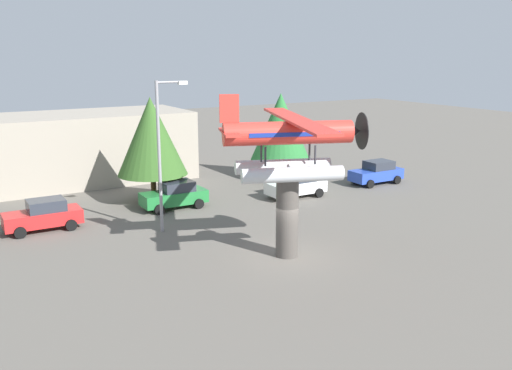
% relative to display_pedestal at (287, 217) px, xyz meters
% --- Properties ---
extents(ground_plane, '(140.00, 140.00, 0.00)m').
position_rel_display_pedestal_xyz_m(ground_plane, '(0.00, 0.00, -1.99)').
color(ground_plane, '#605B54').
extents(display_pedestal, '(1.10, 1.10, 3.99)m').
position_rel_display_pedestal_xyz_m(display_pedestal, '(0.00, 0.00, 0.00)').
color(display_pedestal, '#4C4742').
rests_on(display_pedestal, ground).
extents(floatplane_monument, '(7.20, 10.15, 4.00)m').
position_rel_display_pedestal_xyz_m(floatplane_monument, '(0.12, -0.04, 3.66)').
color(floatplane_monument, silver).
rests_on(floatplane_monument, display_pedestal).
extents(car_near_red, '(4.20, 2.02, 1.76)m').
position_rel_display_pedestal_xyz_m(car_near_red, '(-9.58, 10.43, -1.11)').
color(car_near_red, red).
rests_on(car_near_red, ground).
extents(car_mid_green, '(4.20, 2.02, 1.76)m').
position_rel_display_pedestal_xyz_m(car_mid_green, '(-1.42, 10.92, -1.11)').
color(car_mid_green, '#237A38').
rests_on(car_mid_green, ground).
extents(car_far_white, '(4.20, 2.02, 1.76)m').
position_rel_display_pedestal_xyz_m(car_far_white, '(6.97, 9.27, -1.11)').
color(car_far_white, white).
rests_on(car_far_white, ground).
extents(car_distant_blue, '(4.20, 2.02, 1.76)m').
position_rel_display_pedestal_xyz_m(car_distant_blue, '(14.56, 9.51, -1.11)').
color(car_distant_blue, '#2847B7').
rests_on(car_distant_blue, ground).
extents(streetlight_primary, '(1.84, 0.28, 8.38)m').
position_rel_display_pedestal_xyz_m(streetlight_primary, '(-3.71, 6.84, 2.84)').
color(streetlight_primary, gray).
rests_on(streetlight_primary, ground).
extents(storefront_building, '(15.30, 7.49, 5.26)m').
position_rel_display_pedestal_xyz_m(storefront_building, '(-3.96, 22.00, 0.64)').
color(storefront_building, '#9E9384').
rests_on(storefront_building, ground).
extents(tree_east, '(4.61, 4.61, 7.04)m').
position_rel_display_pedestal_xyz_m(tree_east, '(-2.07, 12.99, 2.48)').
color(tree_east, brown).
rests_on(tree_east, ground).
extents(tree_center_back, '(4.71, 4.71, 6.75)m').
position_rel_display_pedestal_xyz_m(tree_center_back, '(9.26, 14.90, 2.13)').
color(tree_center_back, brown).
rests_on(tree_center_back, ground).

